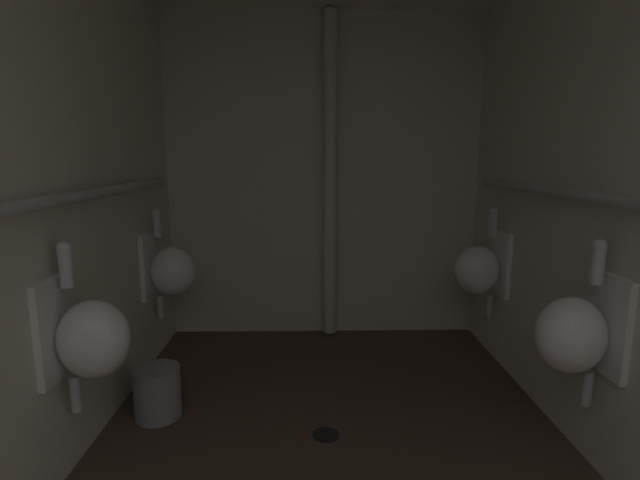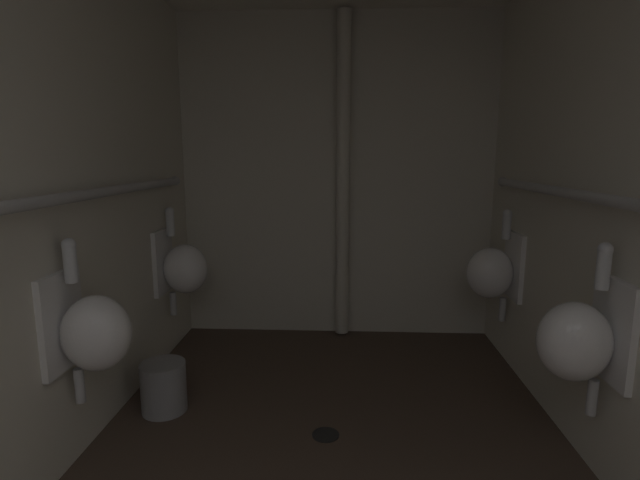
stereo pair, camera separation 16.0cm
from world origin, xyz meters
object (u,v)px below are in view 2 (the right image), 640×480
Objects in this scene: standpipe_back_wall at (343,180)px; waste_bin at (164,387)px; urinal_left_mid at (92,331)px; urinal_left_far at (182,267)px; urinal_right_far at (493,271)px; floor_drain at (326,434)px; urinal_right_mid at (579,339)px.

standpipe_back_wall reaches higher than waste_bin.
urinal_left_mid is 1.00× the size of urinal_left_far.
urinal_left_mid is 0.72m from waste_bin.
urinal_right_far is at bearing 19.33° from waste_bin.
floor_drain is (1.02, 0.29, -0.65)m from urinal_left_mid.
floor_drain is (1.02, -0.91, -0.65)m from urinal_left_far.
urinal_left_mid reaches higher than waste_bin.
floor_drain is at bearing -12.42° from waste_bin.
urinal_left_far is at bearing -155.94° from standpipe_back_wall.
urinal_left_mid is 1.00× the size of urinal_right_far.
urinal_right_far is (2.10, 1.19, 0.00)m from urinal_left_mid.
floor_drain is (-1.08, -0.90, -0.65)m from urinal_right_far.
floor_drain is at bearing 165.04° from urinal_right_mid.
standpipe_back_wall reaches higher than floor_drain.
urinal_right_mid reaches higher than waste_bin.
standpipe_back_wall is at bearing 57.09° from urinal_left_mid.
urinal_right_far is at bearing 90.00° from urinal_right_mid.
floor_drain is 0.95m from waste_bin.
urinal_right_far is 1.55m from floor_drain.
urinal_left_mid is 2.69× the size of waste_bin.
standpipe_back_wall is at bearing 24.06° from urinal_left_far.
floor_drain is at bearing 16.00° from urinal_left_mid.
urinal_left_far is (0.00, 1.21, 0.00)m from urinal_left_mid.
urinal_right_mid is at bearing -90.00° from urinal_right_far.
standpipe_back_wall reaches higher than urinal_right_mid.
standpipe_back_wall is at bearing 153.33° from urinal_right_far.
urinal_left_far is 0.89m from waste_bin.
urinal_right_mid and urinal_right_far have the same top height.
urinal_right_mid is at bearing -29.77° from urinal_left_far.
urinal_left_mid and urinal_left_far have the same top height.
urinal_right_mid is at bearing -13.80° from waste_bin.
floor_drain is (-0.08, -1.40, -1.23)m from standpipe_back_wall.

